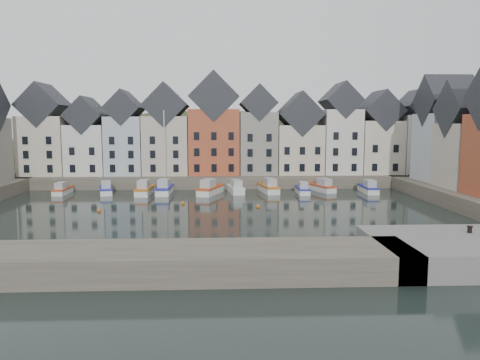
{
  "coord_description": "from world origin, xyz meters",
  "views": [
    {
      "loc": [
        1.04,
        -54.85,
        10.92
      ],
      "look_at": [
        3.69,
        6.0,
        3.52
      ],
      "focal_mm": 35.0,
      "sensor_mm": 36.0,
      "label": 1
    }
  ],
  "objects": [
    {
      "name": "hillside",
      "position": [
        0.02,
        56.0,
        -17.96
      ],
      "size": [
        153.6,
        70.4,
        64.0
      ],
      "color": "#273319",
      "rests_on": "ground"
    },
    {
      "name": "boat_j",
      "position": [
        24.51,
        17.3,
        0.7
      ],
      "size": [
        2.0,
        6.12,
        2.34
      ],
      "rotation": [
        0.0,
        0.0,
        -0.02
      ],
      "color": "silver",
      "rests_on": "ground"
    },
    {
      "name": "far_terrace",
      "position": [
        3.21,
        28.0,
        8.88
      ],
      "size": [
        72.37,
        8.16,
        17.78
      ],
      "color": "beige",
      "rests_on": "far_quay"
    },
    {
      "name": "boat_f",
      "position": [
        3.51,
        18.06,
        0.7
      ],
      "size": [
        2.91,
        6.39,
        2.37
      ],
      "rotation": [
        0.0,
        0.0,
        0.17
      ],
      "color": "silver",
      "rests_on": "ground"
    },
    {
      "name": "ground",
      "position": [
        0.0,
        0.0,
        0.0
      ],
      "size": [
        260.0,
        260.0,
        0.0
      ],
      "primitive_type": "plane",
      "color": "black",
      "rests_on": "ground"
    },
    {
      "name": "boat_e",
      "position": [
        -0.51,
        16.77,
        0.8
      ],
      "size": [
        4.33,
        7.29,
        2.68
      ],
      "rotation": [
        0.0,
        0.0,
        -0.33
      ],
      "color": "silver",
      "rests_on": "ground"
    },
    {
      "name": "boat_c",
      "position": [
        -10.53,
        16.9,
        0.77
      ],
      "size": [
        2.34,
        6.79,
        2.58
      ],
      "rotation": [
        0.0,
        0.0,
        -0.04
      ],
      "color": "silver",
      "rests_on": "ground"
    },
    {
      "name": "far_quay",
      "position": [
        0.0,
        30.0,
        1.0
      ],
      "size": [
        90.0,
        16.0,
        2.0
      ],
      "primitive_type": "cube",
      "color": "#514A3E",
      "rests_on": "ground"
    },
    {
      "name": "boat_h",
      "position": [
        13.95,
        16.9,
        0.63
      ],
      "size": [
        1.81,
        5.52,
        2.11
      ],
      "rotation": [
        0.0,
        0.0,
        -0.02
      ],
      "color": "silver",
      "rests_on": "ground"
    },
    {
      "name": "boat_i",
      "position": [
        17.5,
        19.19,
        0.7
      ],
      "size": [
        3.92,
        6.45,
        2.37
      ],
      "rotation": [
        0.0,
        0.0,
        0.35
      ],
      "color": "silver",
      "rests_on": "ground"
    },
    {
      "name": "boat_d",
      "position": [
        -7.57,
        17.45,
        0.85
      ],
      "size": [
        2.26,
        6.91,
        13.14
      ],
      "rotation": [
        0.0,
        0.0,
        -0.02
      ],
      "color": "silver",
      "rests_on": "ground"
    },
    {
      "name": "mooring_buoys",
      "position": [
        -4.0,
        5.33,
        0.15
      ],
      "size": [
        20.5,
        5.5,
        0.5
      ],
      "color": "#C06316",
      "rests_on": "ground"
    },
    {
      "name": "boat_g",
      "position": [
        8.8,
        18.43,
        0.76
      ],
      "size": [
        3.13,
        6.92,
        2.56
      ],
      "rotation": [
        0.0,
        0.0,
        0.16
      ],
      "color": "silver",
      "rests_on": "ground"
    },
    {
      "name": "boat_b",
      "position": [
        -16.69,
        17.93,
        0.68
      ],
      "size": [
        3.26,
        6.22,
        2.28
      ],
      "rotation": [
        0.0,
        0.0,
        0.25
      ],
      "color": "silver",
      "rests_on": "ground"
    },
    {
      "name": "right_terrace",
      "position": [
        36.0,
        8.07,
        8.91
      ],
      "size": [
        8.3,
        24.25,
        16.36
      ],
      "color": "#B5BFC8",
      "rests_on": "right_quay"
    },
    {
      "name": "mooring_bollard",
      "position": [
        21.5,
        -18.19,
        2.31
      ],
      "size": [
        0.48,
        0.48,
        0.56
      ],
      "color": "black",
      "rests_on": "near_quay"
    },
    {
      "name": "boat_a",
      "position": [
        -23.37,
        17.9,
        0.63
      ],
      "size": [
        1.74,
        5.54,
        2.12
      ],
      "rotation": [
        0.0,
        0.0,
        0.0
      ],
      "color": "silver",
      "rests_on": "ground"
    },
    {
      "name": "near_wall",
      "position": [
        -10.0,
        -22.0,
        1.0
      ],
      "size": [
        50.0,
        6.0,
        2.0
      ],
      "primitive_type": "cube",
      "color": "#514A3E",
      "rests_on": "ground"
    }
  ]
}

